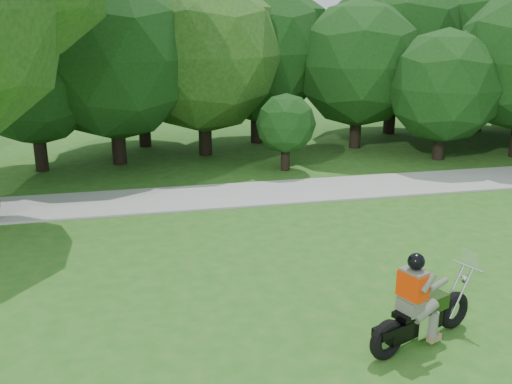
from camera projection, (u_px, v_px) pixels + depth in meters
name	position (u px, v px, depth m)	size (l,w,h in m)	color
walkway	(348.00, 188.00, 16.81)	(60.00, 2.20, 0.06)	gray
tree_line	(357.00, 51.00, 22.22)	(39.77, 12.49, 7.54)	black
chopper_motorcycle	(418.00, 311.00, 8.68)	(2.13, 1.17, 1.57)	black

